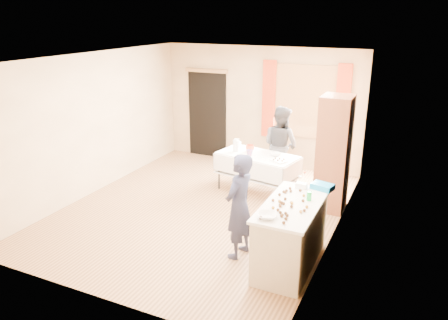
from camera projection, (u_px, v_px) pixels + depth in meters
The scene contains 29 objects.
floor at pixel (203, 209), 7.65m from camera, with size 4.50×5.50×0.02m, color #9E7047.
ceiling at pixel (201, 57), 6.81m from camera, with size 4.50×5.50×0.02m, color white.
wall_back at pixel (260, 107), 9.60m from camera, with size 4.50×0.02×2.60m, color tan.
wall_front at pixel (87, 199), 4.86m from camera, with size 4.50×0.02×2.60m, color tan.
wall_left at pixel (95, 124), 8.13m from camera, with size 0.02×5.50×2.60m, color tan.
wall_right at pixel (340, 155), 6.32m from camera, with size 0.02×5.50×2.60m, color tan.
window_frame at pixel (305, 102), 9.10m from camera, with size 1.32×0.06×1.52m, color olive.
window_pane at pixel (305, 102), 9.09m from camera, with size 1.20×0.02×1.40m, color white.
curtain_left at pixel (269, 99), 9.37m from camera, with size 0.28×0.06×1.65m, color #AC3114.
curtain_right at pixel (342, 105), 8.74m from camera, with size 0.28×0.06×1.65m, color #AC3114.
doorway at pixel (207, 115), 10.19m from camera, with size 0.95×0.04×2.00m, color black.
door_lintel at pixel (206, 71), 9.84m from camera, with size 1.05×0.06×0.08m, color olive.
cabinet at pixel (334, 154), 7.38m from camera, with size 0.50×0.60×1.99m, color brown.
counter at pixel (291, 235), 5.82m from camera, with size 0.69×1.46×0.91m.
party_table at pixel (257, 170), 8.24m from camera, with size 1.62×1.03×0.75m.
chair at pixel (274, 162), 9.17m from camera, with size 0.42×0.42×0.93m.
girl at pixel (239, 206), 5.96m from camera, with size 0.43×0.59×1.50m, color #1C1E3A.
woman at pixel (280, 145), 8.60m from camera, with size 0.94×0.85×1.57m, color black.
soda_can at pixel (309, 196), 5.75m from camera, with size 0.07×0.07×0.12m, color green.
mixing_bowl at pixel (267, 216), 5.27m from camera, with size 0.29×0.29×0.06m, color white.
foam_block at pixel (301, 186), 6.15m from camera, with size 0.15×0.10×0.08m, color white.
blue_basket at pixel (323, 186), 6.12m from camera, with size 0.30×0.20×0.08m, color #0E79BE.
pitcher at pixel (236, 146), 8.30m from camera, with size 0.11×0.11×0.22m, color silver.
cup_red at pixel (250, 148), 8.31m from camera, with size 0.22×0.22×0.13m, color #CD4924.
cup_rainbow at pixel (249, 153), 8.04m from camera, with size 0.14×0.14×0.12m, color red.
small_bowl at pixel (275, 154), 8.07m from camera, with size 0.21×0.21×0.06m, color white.
pastry_tray at pixel (279, 161), 7.77m from camera, with size 0.28×0.20×0.02m, color white.
bottle at pixel (239, 143), 8.57m from camera, with size 0.10×0.10×0.17m, color white.
cake_balls at pixel (287, 204), 5.61m from camera, with size 0.50×1.10×0.04m.
Camera 1 is at (3.28, -6.16, 3.27)m, focal length 35.00 mm.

